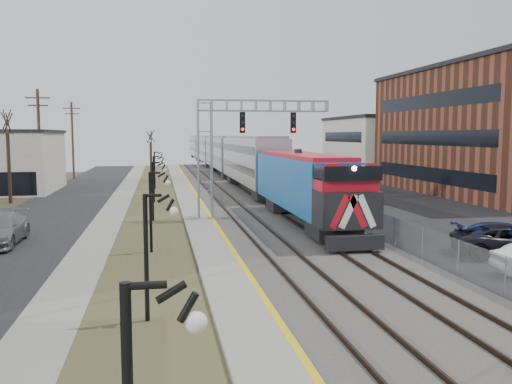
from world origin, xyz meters
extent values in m
cube|color=black|center=(-11.50, 35.00, 0.02)|extent=(7.00, 120.00, 0.04)
cube|color=gray|center=(-7.00, 35.00, 0.04)|extent=(2.00, 120.00, 0.08)
cube|color=#414525|center=(-4.00, 35.00, 0.03)|extent=(4.00, 120.00, 0.06)
cube|color=gray|center=(-1.00, 35.00, 0.12)|extent=(2.00, 120.00, 0.24)
cube|color=#595651|center=(4.00, 35.00, 0.10)|extent=(8.00, 120.00, 0.20)
cube|color=black|center=(16.00, 35.00, 0.02)|extent=(16.00, 120.00, 0.04)
cube|color=gold|center=(-0.12, 35.00, 0.24)|extent=(0.24, 120.00, 0.01)
cube|color=#2D2119|center=(1.25, 35.00, 0.28)|extent=(0.08, 120.00, 0.15)
cube|color=#2D2119|center=(2.75, 35.00, 0.28)|extent=(0.08, 120.00, 0.15)
cube|color=#2D2119|center=(4.75, 35.00, 0.28)|extent=(0.08, 120.00, 0.15)
cube|color=#2D2119|center=(6.25, 35.00, 0.28)|extent=(0.08, 120.00, 0.15)
cube|color=#155EAB|center=(5.50, 24.15, 2.47)|extent=(3.00, 17.00, 4.25)
cube|color=black|center=(5.50, 15.45, 0.70)|extent=(2.80, 0.50, 0.70)
cube|color=#95979F|center=(5.50, 44.45, 3.01)|extent=(3.00, 22.00, 5.33)
cube|color=#95979F|center=(5.50, 67.25, 3.01)|extent=(3.00, 22.00, 5.33)
cube|color=#95979F|center=(5.50, 90.05, 3.01)|extent=(3.00, 22.00, 5.33)
cube|color=#95979F|center=(5.50, 112.85, 3.01)|extent=(3.00, 22.00, 5.33)
cube|color=gray|center=(-0.50, 28.00, 4.00)|extent=(1.00, 1.00, 8.00)
cube|color=gray|center=(3.50, 28.00, 7.75)|extent=(9.00, 0.80, 0.80)
cube|color=black|center=(2.00, 27.55, 6.60)|extent=(0.35, 0.25, 1.40)
cube|color=black|center=(5.50, 27.55, 6.60)|extent=(0.35, 0.25, 1.40)
cylinder|color=black|center=(-4.00, 8.00, 2.00)|extent=(0.14, 0.14, 4.00)
cylinder|color=black|center=(-4.00, 18.00, 2.00)|extent=(0.14, 0.14, 4.00)
cylinder|color=black|center=(-4.00, 28.00, 2.00)|extent=(0.14, 0.14, 4.00)
cylinder|color=black|center=(-4.00, 38.00, 2.00)|extent=(0.14, 0.14, 4.00)
cylinder|color=black|center=(-4.00, 50.00, 2.00)|extent=(0.14, 0.14, 4.00)
cylinder|color=#4C3823|center=(-14.50, 45.00, 5.00)|extent=(0.28, 0.28, 10.00)
cylinder|color=#4C3823|center=(-14.50, 65.00, 5.00)|extent=(0.28, 0.28, 10.00)
cube|color=gray|center=(8.20, 35.00, 0.80)|extent=(0.04, 120.00, 1.60)
cube|color=brown|center=(30.00, 40.00, 6.00)|extent=(16.00, 26.00, 12.00)
cube|color=beige|center=(30.00, 65.00, 4.00)|extent=(16.00, 18.00, 8.00)
cylinder|color=#382D23|center=(-16.00, 40.00, 2.97)|extent=(0.30, 0.30, 5.95)
cylinder|color=#382D23|center=(-4.50, 60.00, 2.45)|extent=(0.30, 0.30, 4.90)
imported|color=black|center=(12.74, 14.01, 0.74)|extent=(5.78, 3.65, 1.49)
imported|color=navy|center=(13.17, 15.09, 0.72)|extent=(5.24, 2.96, 1.43)
imported|color=slate|center=(12.67, 33.86, 0.75)|extent=(4.73, 3.04, 1.50)
camera|label=1|loc=(-3.57, -8.53, 5.76)|focal=38.00mm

